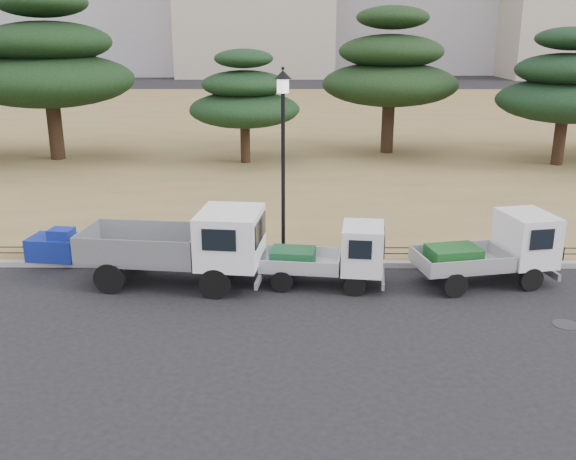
{
  "coord_description": "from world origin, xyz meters",
  "views": [
    {
      "loc": [
        0.1,
        -14.83,
        6.58
      ],
      "look_at": [
        0.0,
        2.0,
        1.3
      ],
      "focal_mm": 40.0,
      "sensor_mm": 36.0,
      "label": 1
    }
  ],
  "objects_px": {
    "truck_kei_front": "(332,255)",
    "tarp_pile": "(56,246)",
    "truck_large": "(183,243)",
    "truck_kei_rear": "(495,250)",
    "street_lamp": "(283,135)"
  },
  "relations": [
    {
      "from": "truck_kei_rear",
      "to": "street_lamp",
      "type": "distance_m",
      "value": 6.52
    },
    {
      "from": "truck_large",
      "to": "truck_kei_rear",
      "type": "relative_size",
      "value": 1.28
    },
    {
      "from": "truck_kei_front",
      "to": "truck_kei_rear",
      "type": "bearing_deg",
      "value": 9.89
    },
    {
      "from": "truck_kei_front",
      "to": "truck_kei_rear",
      "type": "height_order",
      "value": "truck_kei_rear"
    },
    {
      "from": "truck_kei_front",
      "to": "tarp_pile",
      "type": "height_order",
      "value": "truck_kei_front"
    },
    {
      "from": "truck_kei_front",
      "to": "truck_kei_rear",
      "type": "relative_size",
      "value": 0.87
    },
    {
      "from": "truck_kei_rear",
      "to": "tarp_pile",
      "type": "xyz_separation_m",
      "value": [
        -12.34,
        1.48,
        -0.42
      ]
    },
    {
      "from": "street_lamp",
      "to": "tarp_pile",
      "type": "bearing_deg",
      "value": -179.81
    },
    {
      "from": "street_lamp",
      "to": "tarp_pile",
      "type": "relative_size",
      "value": 3.53
    },
    {
      "from": "truck_kei_rear",
      "to": "street_lamp",
      "type": "relative_size",
      "value": 0.72
    },
    {
      "from": "truck_kei_rear",
      "to": "street_lamp",
      "type": "bearing_deg",
      "value": 153.42
    },
    {
      "from": "truck_kei_front",
      "to": "tarp_pile",
      "type": "bearing_deg",
      "value": 175.18
    },
    {
      "from": "truck_kei_front",
      "to": "street_lamp",
      "type": "xyz_separation_m",
      "value": [
        -1.32,
        1.71,
        2.94
      ]
    },
    {
      "from": "tarp_pile",
      "to": "truck_kei_front",
      "type": "bearing_deg",
      "value": -11.96
    },
    {
      "from": "truck_large",
      "to": "street_lamp",
      "type": "xyz_separation_m",
      "value": [
        2.63,
        1.62,
        2.63
      ]
    }
  ]
}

